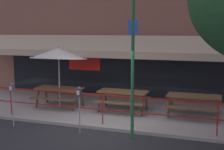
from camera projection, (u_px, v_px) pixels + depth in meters
ground_plane at (99, 130)px, 9.66m from camera, size 120.00×120.00×0.00m
patio_deck at (119, 112)px, 11.52m from camera, size 15.00×4.00×0.10m
restaurant_building at (135, 14)px, 13.08m from camera, size 15.00×1.60×7.50m
patio_railing at (103, 103)px, 9.82m from camera, size 13.84×0.04×0.97m
picnic_table_left at (60, 92)px, 12.07m from camera, size 1.80×1.42×0.76m
picnic_table_centre at (123, 95)px, 11.42m from camera, size 1.80×1.42×0.76m
picnic_table_right at (194, 100)px, 10.65m from camera, size 1.80×1.42×0.76m
patio_umbrella_left at (59, 54)px, 11.84m from camera, size 2.14×2.14×2.38m
parking_meter_near at (12, 91)px, 9.86m from camera, size 0.15×0.16×1.42m
parking_meter_far at (79, 96)px, 9.16m from camera, size 0.15×0.16×1.42m
street_sign_pole at (133, 61)px, 8.54m from camera, size 0.28×0.09×4.37m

